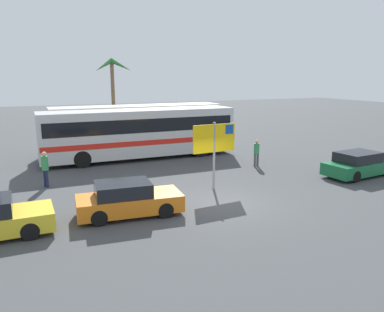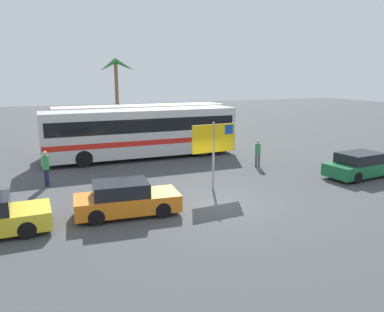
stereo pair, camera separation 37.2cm
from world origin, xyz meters
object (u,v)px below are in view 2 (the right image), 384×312
at_px(bus_rear_coach, 141,124).
at_px(car_orange, 126,199).
at_px(car_green, 361,165).
at_px(pedestrian_crossing_lot, 46,166).
at_px(ferry_sign, 214,141).
at_px(pedestrian_near_sign, 258,151).
at_px(bus_front_coach, 142,131).

bearing_deg(bus_rear_coach, car_orange, -107.57).
bearing_deg(car_green, pedestrian_crossing_lot, 158.10).
relative_size(ferry_sign, pedestrian_crossing_lot, 1.84).
bearing_deg(bus_rear_coach, car_green, -55.10).
bearing_deg(pedestrian_crossing_lot, pedestrian_near_sign, -30.52).
bearing_deg(pedestrian_crossing_lot, car_orange, -91.13).
bearing_deg(car_green, car_orange, 177.71).
xyz_separation_m(bus_front_coach, pedestrian_near_sign, (5.65, -4.94, -0.85)).
bearing_deg(ferry_sign, pedestrian_crossing_lot, 150.11).
distance_m(bus_rear_coach, car_green, 15.14).
bearing_deg(bus_front_coach, pedestrian_near_sign, -41.16).
height_order(bus_front_coach, pedestrian_near_sign, bus_front_coach).
bearing_deg(car_orange, pedestrian_crossing_lot, 121.83).
bearing_deg(ferry_sign, car_green, -10.40).
bearing_deg(pedestrian_crossing_lot, bus_front_coach, 8.56).
bearing_deg(ferry_sign, bus_front_coach, 95.43).
bearing_deg(ferry_sign, bus_rear_coach, 88.48).
distance_m(bus_front_coach, ferry_sign, 8.17).
xyz_separation_m(ferry_sign, pedestrian_near_sign, (4.36, 3.11, -1.39)).
bearing_deg(car_green, pedestrian_near_sign, 127.79).
xyz_separation_m(bus_front_coach, car_orange, (-3.29, -9.74, -1.15)).
bearing_deg(pedestrian_crossing_lot, car_green, -44.55).
xyz_separation_m(bus_front_coach, car_green, (9.49, -9.01, -1.15)).
xyz_separation_m(ferry_sign, pedestrian_crossing_lot, (-7.28, 3.58, -1.29)).
bearing_deg(car_orange, bus_front_coach, 76.08).
height_order(bus_rear_coach, car_green, bus_rear_coach).
bearing_deg(pedestrian_crossing_lot, bus_rear_coach, 20.69).
distance_m(ferry_sign, pedestrian_near_sign, 5.53).
relative_size(ferry_sign, car_green, 0.73).
height_order(bus_front_coach, car_orange, bus_front_coach).
xyz_separation_m(car_green, pedestrian_crossing_lot, (-15.48, 4.54, 0.40)).
relative_size(bus_rear_coach, pedestrian_crossing_lot, 7.08).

